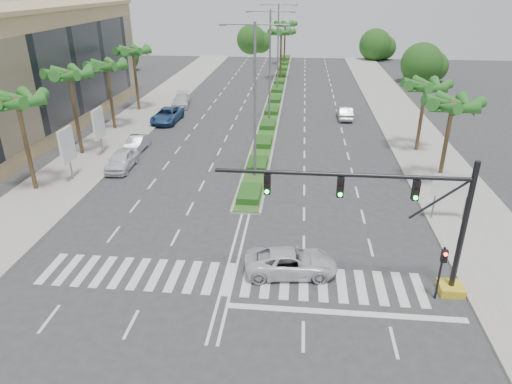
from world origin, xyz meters
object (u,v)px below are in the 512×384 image
at_px(car_parked_b, 137,143).
at_px(car_right, 345,113).
at_px(car_parked_a, 121,160).
at_px(car_crossing, 291,262).
at_px(car_parked_c, 167,115).
at_px(car_parked_d, 181,101).

relative_size(car_parked_b, car_right, 0.94).
bearing_deg(car_parked_a, car_right, 39.15).
bearing_deg(car_parked_b, car_right, 34.13).
bearing_deg(car_crossing, car_parked_a, 40.30).
height_order(car_parked_a, car_parked_c, car_parked_a).
xyz_separation_m(car_parked_a, car_parked_c, (-0.09, 14.40, -0.01)).
bearing_deg(car_right, car_parked_d, -11.50).
height_order(car_parked_c, car_parked_d, car_parked_c).
height_order(car_parked_b, car_parked_c, car_parked_c).
bearing_deg(car_right, car_parked_c, 9.00).
bearing_deg(car_parked_b, car_crossing, -49.61).
bearing_deg(car_parked_c, car_right, 11.77).
distance_m(car_crossing, car_right, 32.23).
xyz_separation_m(car_parked_b, car_parked_c, (0.22, 9.71, 0.10)).
height_order(car_crossing, car_right, car_right).
xyz_separation_m(car_parked_b, car_right, (20.44, 13.09, 0.05)).
relative_size(car_parked_a, car_crossing, 0.93).
height_order(car_parked_c, car_crossing, car_parked_c).
xyz_separation_m(car_parked_a, car_parked_b, (-0.31, 4.68, -0.11)).
bearing_deg(car_parked_d, car_right, -18.70).
height_order(car_parked_a, car_crossing, car_parked_a).
bearing_deg(car_parked_c, car_crossing, -60.08).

